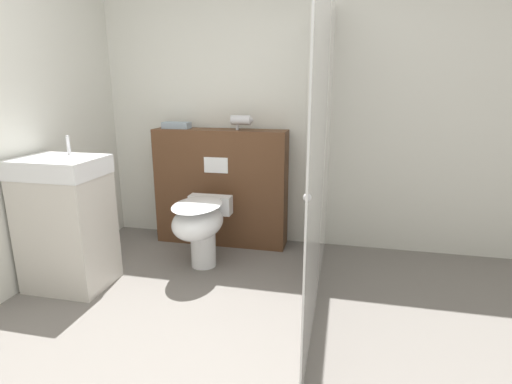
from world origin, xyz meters
TOP-DOWN VIEW (x-y plane):
  - wall_back at (0.00, 2.15)m, footprint 8.00×0.06m
  - partition_panel at (-0.52, 1.96)m, footprint 1.23×0.28m
  - shower_glass at (0.45, 1.10)m, footprint 0.04×2.03m
  - toilet at (-0.51, 1.36)m, footprint 0.38×0.64m
  - sink_vanity at (-1.37, 0.88)m, footprint 0.58×0.45m
  - hair_drier at (-0.31, 1.95)m, footprint 0.20×0.09m
  - folded_towel at (-0.94, 1.96)m, footprint 0.25×0.12m

SIDE VIEW (x-z plane):
  - toilet at x=-0.51m, z-range 0.10..0.67m
  - sink_vanity at x=-1.37m, z-range -0.07..1.05m
  - partition_panel at x=-0.52m, z-range 0.00..1.08m
  - shower_glass at x=0.45m, z-range 0.00..2.10m
  - folded_towel at x=-0.94m, z-range 1.08..1.14m
  - hair_drier at x=-0.31m, z-range 1.10..1.23m
  - wall_back at x=0.00m, z-range 0.00..2.50m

